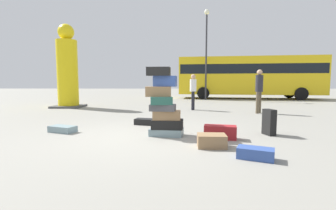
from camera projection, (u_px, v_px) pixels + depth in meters
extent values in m
plane|color=gray|center=(148.00, 136.00, 5.87)|extent=(80.00, 80.00, 0.00)
cube|color=gray|center=(166.00, 132.00, 5.92)|extent=(0.86, 0.59, 0.17)
cube|color=black|center=(167.00, 124.00, 5.89)|extent=(0.78, 0.49, 0.22)
cube|color=olive|center=(167.00, 115.00, 5.87)|extent=(0.67, 0.40, 0.22)
cube|color=#4C4C51|center=(163.00, 108.00, 5.82)|extent=(0.64, 0.42, 0.16)
cube|color=#26594C|center=(161.00, 101.00, 5.73)|extent=(0.54, 0.34, 0.18)
cube|color=olive|center=(158.00, 91.00, 5.91)|extent=(0.64, 0.41, 0.24)
cube|color=#334F99|center=(165.00, 81.00, 5.98)|extent=(0.59, 0.40, 0.26)
cube|color=black|center=(159.00, 71.00, 5.91)|extent=(0.59, 0.37, 0.21)
cube|color=black|center=(269.00, 122.00, 5.97)|extent=(0.25, 0.37, 0.63)
cube|color=#334F99|center=(255.00, 153.00, 4.13)|extent=(0.67, 0.52, 0.19)
cube|color=maroon|center=(220.00, 132.00, 5.58)|extent=(0.77, 0.45, 0.31)
cube|color=olive|center=(212.00, 141.00, 4.86)|extent=(0.57, 0.44, 0.26)
cube|color=gray|center=(63.00, 129.00, 6.31)|extent=(0.76, 0.58, 0.16)
cube|color=black|center=(148.00, 122.00, 7.40)|extent=(0.82, 0.52, 0.18)
cylinder|color=brown|center=(260.00, 102.00, 10.14)|extent=(0.12, 0.12, 0.89)
cylinder|color=brown|center=(257.00, 103.00, 9.98)|extent=(0.12, 0.12, 0.89)
cylinder|color=#26262D|center=(259.00, 83.00, 9.99)|extent=(0.30, 0.30, 0.69)
sphere|color=tan|center=(260.00, 72.00, 9.94)|extent=(0.22, 0.22, 0.22)
cylinder|color=black|center=(193.00, 100.00, 11.38)|extent=(0.12, 0.12, 0.86)
cylinder|color=black|center=(193.00, 101.00, 11.16)|extent=(0.12, 0.12, 0.86)
cylinder|color=white|center=(193.00, 85.00, 11.20)|extent=(0.30, 0.30, 0.56)
sphere|color=tan|center=(193.00, 77.00, 11.16)|extent=(0.22, 0.22, 0.22)
cylinder|color=yellow|center=(68.00, 74.00, 12.32)|extent=(1.01, 1.01, 3.38)
sphere|color=yellow|center=(66.00, 32.00, 12.12)|extent=(0.79, 0.79, 0.79)
cube|color=#4C4C4C|center=(69.00, 106.00, 12.48)|extent=(1.42, 1.42, 0.10)
cube|color=yellow|center=(248.00, 76.00, 18.74)|extent=(10.74, 3.85, 2.80)
cube|color=black|center=(249.00, 69.00, 18.69)|extent=(10.53, 3.84, 0.70)
cylinder|color=black|center=(289.00, 92.00, 19.58)|extent=(0.92, 0.37, 0.90)
cylinder|color=black|center=(301.00, 94.00, 17.12)|extent=(0.92, 0.37, 0.90)
cylinder|color=black|center=(203.00, 92.00, 20.61)|extent=(0.92, 0.37, 0.90)
cylinder|color=black|center=(203.00, 93.00, 18.15)|extent=(0.92, 0.37, 0.90)
cylinder|color=#333338|center=(206.00, 57.00, 17.39)|extent=(0.12, 0.12, 6.06)
sphere|color=#F2F2CC|center=(207.00, 12.00, 17.09)|extent=(0.36, 0.36, 0.36)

